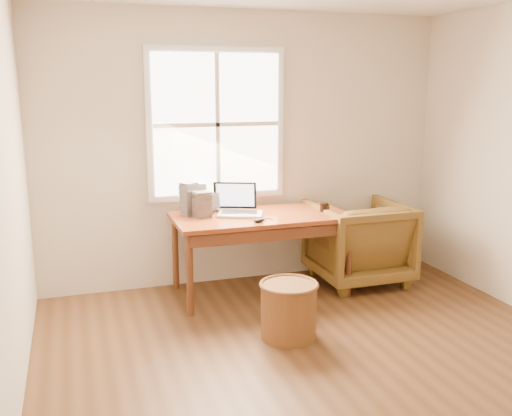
{
  "coord_description": "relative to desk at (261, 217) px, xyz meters",
  "views": [
    {
      "loc": [
        -1.62,
        -3.03,
        1.92
      ],
      "look_at": [
        -0.09,
        1.65,
        0.85
      ],
      "focal_mm": 40.0,
      "sensor_mm": 36.0,
      "label": 1
    }
  ],
  "objects": [
    {
      "name": "room_shell",
      "position": [
        -0.02,
        -1.64,
        0.59
      ],
      "size": [
        4.04,
        4.54,
        2.64
      ],
      "color": "#55361D",
      "rests_on": "ground"
    },
    {
      "name": "desk",
      "position": [
        0.0,
        0.0,
        0.0
      ],
      "size": [
        1.6,
        0.8,
        0.04
      ],
      "primitive_type": "cube",
      "color": "brown",
      "rests_on": "room_shell"
    },
    {
      "name": "armchair",
      "position": [
        1.01,
        0.0,
        -0.33
      ],
      "size": [
        0.86,
        0.89,
        0.81
      ],
      "primitive_type": "imported",
      "rotation": [
        0.0,
        0.0,
        3.15
      ],
      "color": "brown",
      "rests_on": "room_shell"
    },
    {
      "name": "wicker_stool",
      "position": [
        -0.11,
        -0.99,
        -0.52
      ],
      "size": [
        0.57,
        0.57,
        0.43
      ],
      "primitive_type": "cylinder",
      "rotation": [
        0.0,
        0.0,
        -0.43
      ],
      "color": "brown",
      "rests_on": "room_shell"
    },
    {
      "name": "laptop",
      "position": [
        -0.19,
        0.03,
        0.18
      ],
      "size": [
        0.56,
        0.57,
        0.32
      ],
      "primitive_type": null,
      "rotation": [
        0.0,
        0.0,
        -0.37
      ],
      "color": "#B0B2B8",
      "rests_on": "desk"
    },
    {
      "name": "mouse",
      "position": [
        -0.11,
        -0.28,
        0.04
      ],
      "size": [
        0.12,
        0.08,
        0.04
      ],
      "primitive_type": "ellipsoid",
      "rotation": [
        0.0,
        0.0,
        0.2
      ],
      "color": "black",
      "rests_on": "desk"
    },
    {
      "name": "coffee_mug",
      "position": [
        0.6,
        -0.06,
        0.06
      ],
      "size": [
        0.09,
        0.09,
        0.08
      ],
      "primitive_type": "cylinder",
      "rotation": [
        0.0,
        0.0,
        0.19
      ],
      "color": "black",
      "rests_on": "desk"
    },
    {
      "name": "cd_stack_a",
      "position": [
        -0.53,
        0.25,
        0.16
      ],
      "size": [
        0.15,
        0.13,
        0.28
      ],
      "primitive_type": "cube",
      "rotation": [
        0.0,
        0.0,
        -0.04
      ],
      "color": "silver",
      "rests_on": "desk"
    },
    {
      "name": "cd_stack_b",
      "position": [
        -0.53,
        0.08,
        0.13
      ],
      "size": [
        0.17,
        0.15,
        0.23
      ],
      "primitive_type": "cube",
      "rotation": [
        0.0,
        0.0,
        0.16
      ],
      "color": "#28282D",
      "rests_on": "desk"
    },
    {
      "name": "cd_stack_c",
      "position": [
        -0.62,
        0.19,
        0.17
      ],
      "size": [
        0.17,
        0.16,
        0.3
      ],
      "primitive_type": "cube",
      "rotation": [
        0.0,
        0.0,
        0.42
      ],
      "color": "#9A9BA7",
      "rests_on": "desk"
    },
    {
      "name": "cd_stack_d",
      "position": [
        -0.4,
        0.3,
        0.11
      ],
      "size": [
        0.15,
        0.13,
        0.18
      ],
      "primitive_type": "cube",
      "rotation": [
        0.0,
        0.0,
        0.09
      ],
      "color": "silver",
      "rests_on": "desk"
    }
  ]
}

